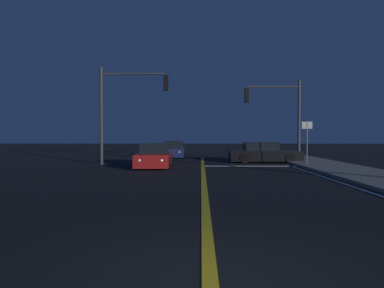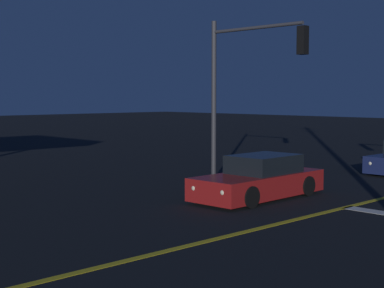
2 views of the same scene
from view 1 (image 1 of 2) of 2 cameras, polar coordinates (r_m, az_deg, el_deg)
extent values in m
plane|color=black|center=(4.54, 2.90, -21.22)|extent=(160.00, 160.00, 0.00)
cube|color=gold|center=(13.48, 1.87, -6.12)|extent=(0.20, 31.20, 0.01)
cube|color=silver|center=(14.45, 22.59, -5.72)|extent=(0.16, 31.20, 0.01)
cube|color=silver|center=(21.30, 8.91, -3.42)|extent=(5.34, 0.50, 0.01)
cube|color=black|center=(24.47, 11.32, -1.81)|extent=(4.69, 1.89, 0.68)
cube|color=black|center=(24.39, 10.68, -0.40)|extent=(2.17, 1.58, 0.60)
cylinder|color=black|center=(25.60, 14.12, -1.96)|extent=(0.65, 0.24, 0.64)
cylinder|color=black|center=(24.00, 15.09, -2.17)|extent=(0.65, 0.24, 0.64)
cylinder|color=black|center=(25.05, 7.71, -2.00)|extent=(0.65, 0.24, 0.64)
cylinder|color=black|center=(23.42, 8.25, -2.23)|extent=(0.65, 0.24, 0.64)
sphere|color=#FFF4CC|center=(25.54, 16.07, -1.52)|extent=(0.18, 0.18, 0.18)
sphere|color=#FFF4CC|center=(24.48, 16.78, -1.65)|extent=(0.18, 0.18, 0.18)
sphere|color=red|center=(24.67, 5.88, -1.58)|extent=(0.14, 0.14, 0.14)
sphere|color=red|center=(23.58, 6.15, -1.71)|extent=(0.14, 0.14, 0.14)
cube|color=maroon|center=(20.59, -5.83, -2.36)|extent=(1.94, 4.71, 0.68)
cube|color=black|center=(20.84, -5.76, -0.67)|extent=(1.61, 2.19, 0.60)
cylinder|color=black|center=(19.10, -3.74, -3.00)|extent=(0.24, 0.65, 0.64)
cylinder|color=black|center=(19.26, -8.70, -2.98)|extent=(0.24, 0.65, 0.64)
cylinder|color=black|center=(21.97, -3.32, -2.44)|extent=(0.24, 0.65, 0.64)
cylinder|color=black|center=(22.12, -7.64, -2.43)|extent=(0.24, 0.65, 0.64)
sphere|color=#FFF4CC|center=(18.28, -4.76, -2.56)|extent=(0.18, 0.18, 0.18)
sphere|color=#FFF4CC|center=(18.40, -8.20, -2.55)|extent=(0.18, 0.18, 0.18)
sphere|color=red|center=(22.81, -3.92, -1.81)|extent=(0.14, 0.14, 0.14)
sphere|color=red|center=(22.90, -6.69, -1.80)|extent=(0.14, 0.14, 0.14)
cube|color=navy|center=(29.65, -2.85, -1.25)|extent=(1.79, 4.30, 0.68)
cube|color=black|center=(29.88, -2.82, -0.08)|extent=(1.52, 1.98, 0.60)
cylinder|color=black|center=(28.29, -1.38, -1.62)|extent=(0.23, 0.64, 0.64)
cylinder|color=black|center=(28.40, -4.65, -1.61)|extent=(0.23, 0.64, 0.64)
cylinder|color=black|center=(30.94, -1.20, -1.37)|extent=(0.23, 0.64, 0.64)
cylinder|color=black|center=(31.03, -4.19, -1.36)|extent=(0.23, 0.64, 0.64)
sphere|color=#FFF4CC|center=(27.54, -2.00, -1.28)|extent=(0.18, 0.18, 0.18)
sphere|color=#FFF4CC|center=(27.61, -4.24, -1.27)|extent=(0.18, 0.18, 0.18)
sphere|color=red|center=(31.70, -1.65, -0.95)|extent=(0.14, 0.14, 0.14)
sphere|color=red|center=(31.76, -3.59, -0.94)|extent=(0.14, 0.14, 0.14)
cylinder|color=#38383D|center=(24.19, 16.40, 3.33)|extent=(0.18, 0.18, 5.27)
cylinder|color=#38383D|center=(24.00, 12.54, 8.73)|extent=(3.33, 0.12, 0.12)
cube|color=black|center=(23.67, 8.53, 7.51)|extent=(0.28, 0.28, 0.90)
sphere|color=red|center=(23.70, 8.54, 8.16)|extent=(0.22, 0.22, 0.22)
sphere|color=#4C2D05|center=(23.67, 8.53, 7.51)|extent=(0.22, 0.22, 0.22)
sphere|color=#0A3814|center=(23.64, 8.53, 6.86)|extent=(0.22, 0.22, 0.22)
cylinder|color=#38383D|center=(22.79, -13.98, 4.25)|extent=(0.18, 0.18, 5.89)
cylinder|color=#38383D|center=(22.63, -9.14, 10.78)|extent=(3.91, 0.12, 0.12)
cube|color=black|center=(22.28, -4.12, 9.51)|extent=(0.28, 0.28, 0.90)
sphere|color=red|center=(22.32, -4.12, 10.20)|extent=(0.22, 0.22, 0.22)
sphere|color=#4C2D05|center=(22.28, -4.12, 9.51)|extent=(0.22, 0.22, 0.22)
sphere|color=#0A3814|center=(22.24, -4.12, 8.82)|extent=(0.22, 0.22, 0.22)
cylinder|color=slate|center=(21.39, 17.54, 0.01)|extent=(0.06, 0.06, 2.59)
cube|color=white|center=(21.40, 17.56, 2.81)|extent=(0.56, 0.12, 0.40)
camera|label=2|loc=(11.15, 55.84, 8.15)|focal=54.80mm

